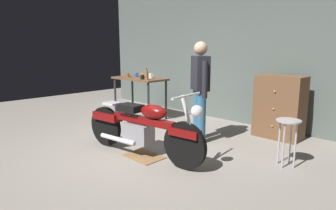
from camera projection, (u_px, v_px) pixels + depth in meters
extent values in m
plane|color=gray|center=(133.00, 153.00, 4.47)|extent=(12.00, 12.00, 0.00)
cube|color=#56605B|center=(237.00, 48.00, 6.13)|extent=(8.00, 0.12, 3.10)
cube|color=brown|center=(139.00, 79.00, 6.63)|extent=(1.30, 0.64, 0.04)
cylinder|color=#2D2D33|center=(115.00, 96.00, 6.94)|extent=(0.05, 0.05, 0.86)
cylinder|color=#2D2D33|center=(148.00, 103.00, 6.13)|extent=(0.05, 0.05, 0.86)
cylinder|color=#2D2D33|center=(133.00, 94.00, 7.30)|extent=(0.05, 0.05, 0.86)
cylinder|color=#2D2D33|center=(166.00, 100.00, 6.49)|extent=(0.05, 0.05, 0.86)
cylinder|color=black|center=(185.00, 146.00, 3.82)|extent=(0.64, 0.15, 0.64)
cylinder|color=black|center=(106.00, 126.00, 4.75)|extent=(0.64, 0.15, 0.64)
cube|color=maroon|center=(185.00, 133.00, 3.79)|extent=(0.45, 0.19, 0.10)
cube|color=maroon|center=(107.00, 116.00, 4.69)|extent=(0.54, 0.24, 0.12)
cube|color=gray|center=(138.00, 133.00, 4.32)|extent=(0.47, 0.29, 0.28)
cube|color=maroon|center=(143.00, 120.00, 4.21)|extent=(1.10, 0.23, 0.10)
ellipsoid|color=maroon|center=(154.00, 112.00, 4.07)|extent=(0.46, 0.27, 0.20)
cube|color=black|center=(130.00, 108.00, 4.33)|extent=(0.39, 0.28, 0.10)
cube|color=silver|center=(112.00, 103.00, 4.57)|extent=(0.26, 0.23, 0.03)
cylinder|color=silver|center=(189.00, 122.00, 3.72)|extent=(0.27, 0.08, 0.68)
cylinder|color=silver|center=(186.00, 96.00, 3.68)|extent=(0.10, 0.60, 0.03)
sphere|color=silver|center=(197.00, 112.00, 3.62)|extent=(0.16, 0.16, 0.16)
cylinder|color=silver|center=(118.00, 139.00, 4.41)|extent=(0.70, 0.15, 0.07)
cylinder|color=teal|center=(201.00, 117.00, 4.85)|extent=(0.15, 0.15, 0.88)
cylinder|color=teal|center=(198.00, 115.00, 5.04)|extent=(0.15, 0.15, 0.88)
cube|color=#26262D|center=(200.00, 73.00, 4.81)|extent=(0.44, 0.39, 0.56)
cylinder|color=#26262D|center=(205.00, 80.00, 4.59)|extent=(0.09, 0.09, 0.58)
cylinder|color=#26262D|center=(196.00, 77.00, 5.05)|extent=(0.09, 0.09, 0.58)
sphere|color=tan|center=(201.00, 48.00, 4.73)|extent=(0.22, 0.22, 0.22)
cylinder|color=#B2B2B7|center=(289.00, 121.00, 3.86)|extent=(0.32, 0.32, 0.02)
cylinder|color=#B2B2B7|center=(295.00, 146.00, 3.85)|extent=(0.02, 0.02, 0.62)
cylinder|color=#B2B2B7|center=(290.00, 142.00, 4.00)|extent=(0.02, 0.02, 0.62)
cylinder|color=#B2B2B7|center=(279.00, 142.00, 4.00)|extent=(0.02, 0.02, 0.62)
cylinder|color=#B2B2B7|center=(283.00, 146.00, 3.85)|extent=(0.02, 0.02, 0.62)
cube|color=brown|center=(279.00, 107.00, 5.13)|extent=(0.80, 0.44, 1.10)
sphere|color=tan|center=(275.00, 91.00, 4.91)|extent=(0.04, 0.04, 0.04)
sphere|color=tan|center=(273.00, 109.00, 4.97)|extent=(0.04, 0.04, 0.04)
sphere|color=tan|center=(272.00, 126.00, 5.03)|extent=(0.04, 0.04, 0.04)
cube|color=olive|center=(144.00, 156.00, 4.31)|extent=(0.56, 0.40, 0.01)
cylinder|color=brown|center=(128.00, 75.00, 6.77)|extent=(0.08, 0.08, 0.09)
torus|color=brown|center=(129.00, 75.00, 6.74)|extent=(0.05, 0.01, 0.05)
cylinder|color=white|center=(151.00, 76.00, 6.47)|extent=(0.08, 0.08, 0.11)
torus|color=white|center=(152.00, 76.00, 6.44)|extent=(0.06, 0.01, 0.06)
cylinder|color=orange|center=(143.00, 76.00, 6.57)|extent=(0.08, 0.08, 0.10)
torus|color=orange|center=(144.00, 76.00, 6.53)|extent=(0.06, 0.01, 0.06)
cylinder|color=#2D51AD|center=(136.00, 75.00, 6.79)|extent=(0.08, 0.08, 0.10)
torus|color=#2D51AD|center=(138.00, 75.00, 6.76)|extent=(0.05, 0.01, 0.05)
cylinder|color=black|center=(142.00, 77.00, 6.27)|extent=(0.08, 0.08, 0.10)
torus|color=black|center=(144.00, 77.00, 6.23)|extent=(0.05, 0.01, 0.05)
cylinder|color=olive|center=(147.00, 75.00, 6.20)|extent=(0.06, 0.06, 0.18)
cylinder|color=olive|center=(147.00, 70.00, 6.18)|extent=(0.03, 0.03, 0.05)
cylinder|color=black|center=(147.00, 69.00, 6.17)|extent=(0.03, 0.03, 0.01)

